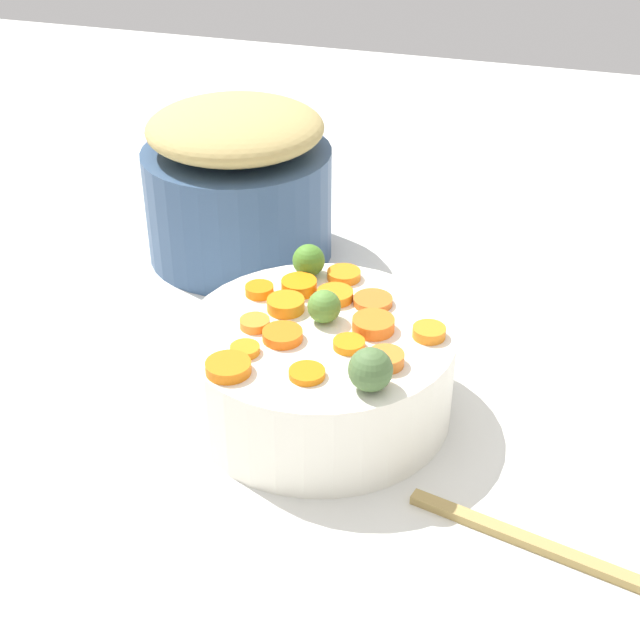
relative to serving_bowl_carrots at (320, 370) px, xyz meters
The scene contains 23 objects.
tabletop 0.07m from the serving_bowl_carrots, 36.80° to the left, with size 2.40×2.40×0.02m, color silver.
serving_bowl_carrots is the anchor object (origin of this frame).
metal_pot 0.33m from the serving_bowl_carrots, 55.36° to the right, with size 0.23×0.23×0.14m, color #334E73.
stuffing_mound 0.35m from the serving_bowl_carrots, 55.36° to the right, with size 0.21×0.21×0.05m, color tan.
carrot_slice_0 0.07m from the serving_bowl_carrots, 87.83° to the right, with size 0.03×0.03×0.01m, color orange.
carrot_slice_1 0.07m from the serving_bowl_carrots, 164.04° to the right, with size 0.04×0.04×0.01m, color orange.
carrot_slice_2 0.09m from the serving_bowl_carrots, 98.75° to the left, with size 0.03×0.03×0.01m, color orange.
carrot_slice_3 0.06m from the serving_bowl_carrots, 47.37° to the left, with size 0.04×0.04×0.01m, color orange.
carrot_slice_4 0.09m from the serving_bowl_carrots, 152.86° to the left, with size 0.03×0.03×0.01m, color orange.
carrot_slice_5 0.08m from the serving_bowl_carrots, 13.56° to the left, with size 0.03×0.03×0.01m, color orange.
carrot_slice_6 0.11m from the serving_bowl_carrots, 57.91° to the left, with size 0.04×0.04×0.01m, color orange.
carrot_slice_7 0.10m from the serving_bowl_carrots, 29.39° to the right, with size 0.03×0.03×0.01m, color orange.
carrot_slice_8 0.11m from the serving_bowl_carrots, 86.98° to the right, with size 0.03×0.03×0.01m, color orange.
carrot_slice_9 0.11m from the serving_bowl_carrots, 169.69° to the right, with size 0.03×0.03×0.01m, color orange.
carrot_slice_10 0.08m from the serving_bowl_carrots, 121.47° to the right, with size 0.04×0.04×0.01m, color orange.
carrot_slice_11 0.07m from the serving_bowl_carrots, 28.82° to the right, with size 0.04×0.04×0.01m, color orange.
carrot_slice_12 0.09m from the serving_bowl_carrots, 47.18° to the left, with size 0.03×0.03×0.01m, color orange.
carrot_slice_13 0.06m from the serving_bowl_carrots, 148.43° to the left, with size 0.03×0.03×0.01m, color orange.
carrot_slice_14 0.09m from the serving_bowl_carrots, 55.98° to the right, with size 0.03×0.03×0.01m, color orange.
brussels_sprout_0 0.12m from the serving_bowl_carrots, 66.23° to the right, with size 0.03×0.03×0.03m, color #4A8229.
brussels_sprout_1 0.06m from the serving_bowl_carrots, 87.15° to the right, with size 0.03×0.03×0.03m, color #558735.
brussels_sprout_2 0.12m from the serving_bowl_carrots, 132.25° to the left, with size 0.04×0.04×0.04m, color #4C6C3B.
wooden_spoon 0.32m from the serving_bowl_carrots, 155.01° to the left, with size 0.27×0.09×0.01m.
Camera 1 is at (-0.24, 0.63, 0.56)m, focal length 50.61 mm.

